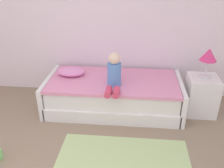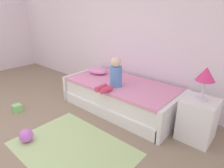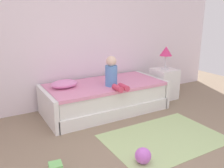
# 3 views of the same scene
# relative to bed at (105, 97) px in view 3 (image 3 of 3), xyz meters

# --- Properties ---
(wall_rear) EXTENTS (7.20, 0.10, 2.90)m
(wall_rear) POSITION_rel_bed_xyz_m (-0.60, 0.60, 1.20)
(wall_rear) COLOR white
(wall_rear) RESTS_ON ground
(bed) EXTENTS (2.11, 1.00, 0.50)m
(bed) POSITION_rel_bed_xyz_m (0.00, 0.00, 0.00)
(bed) COLOR white
(bed) RESTS_ON ground
(nightstand) EXTENTS (0.44, 0.44, 0.60)m
(nightstand) POSITION_rel_bed_xyz_m (1.35, -0.01, 0.05)
(nightstand) COLOR white
(nightstand) RESTS_ON ground
(table_lamp) EXTENTS (0.24, 0.24, 0.45)m
(table_lamp) POSITION_rel_bed_xyz_m (1.35, -0.01, 0.69)
(table_lamp) COLOR silver
(table_lamp) RESTS_ON nightstand
(child_figure) EXTENTS (0.20, 0.51, 0.50)m
(child_figure) POSITION_rel_bed_xyz_m (0.03, -0.23, 0.46)
(child_figure) COLOR #598CD1
(child_figure) RESTS_ON bed
(pillow) EXTENTS (0.44, 0.30, 0.13)m
(pillow) POSITION_rel_bed_xyz_m (-0.69, 0.10, 0.32)
(pillow) COLOR #EA8CC6
(pillow) RESTS_ON bed
(toy_ball) EXTENTS (0.19, 0.19, 0.19)m
(toy_ball) POSITION_rel_bed_xyz_m (-0.38, -1.62, -0.15)
(toy_ball) COLOR #CC66D8
(toy_ball) RESTS_ON ground
(area_rug) EXTENTS (1.60, 1.10, 0.01)m
(area_rug) POSITION_rel_bed_xyz_m (0.22, -1.30, -0.24)
(area_rug) COLOR #B2D189
(area_rug) RESTS_ON ground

